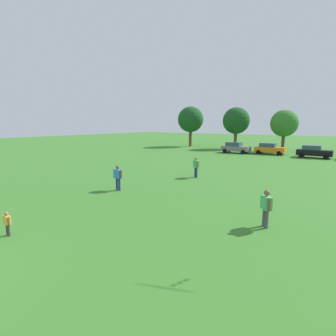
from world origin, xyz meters
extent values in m
plane|color=#387528|center=(0.00, 30.00, 0.00)|extent=(160.00, 160.00, 0.00)
cylinder|color=#3F3833|center=(-1.75, 4.11, 0.25)|extent=(0.09, 0.09, 0.50)
cylinder|color=#3F3833|center=(-1.60, 4.10, 0.25)|extent=(0.09, 0.09, 0.50)
cube|color=yellow|center=(-1.68, 4.11, 0.68)|extent=(0.34, 0.20, 0.36)
cylinder|color=#936B4C|center=(-1.89, 4.11, 0.69)|extent=(0.07, 0.07, 0.34)
cylinder|color=#936B4C|center=(-1.47, 4.10, 0.69)|extent=(0.07, 0.07, 0.34)
sphere|color=#936B4C|center=(-1.68, 4.11, 0.95)|extent=(0.16, 0.16, 0.16)
cylinder|color=#4C4C51|center=(6.77, 11.25, 0.42)|extent=(0.16, 0.16, 0.84)
cylinder|color=#4C4C51|center=(6.93, 11.06, 0.42)|extent=(0.16, 0.16, 0.84)
cube|color=#4CB266|center=(6.85, 11.15, 1.14)|extent=(0.60, 0.63, 0.60)
cylinder|color=brown|center=(6.63, 11.42, 1.16)|extent=(0.12, 0.12, 0.56)
cylinder|color=brown|center=(7.07, 10.88, 1.16)|extent=(0.12, 0.12, 0.56)
sphere|color=brown|center=(6.85, 11.15, 1.59)|extent=(0.26, 0.26, 0.26)
cylinder|color=navy|center=(-1.04, 19.13, 0.44)|extent=(0.16, 0.16, 0.87)
cylinder|color=navy|center=(-1.24, 19.29, 0.44)|extent=(0.16, 0.16, 0.87)
cube|color=#4CB266|center=(-1.14, 19.21, 1.18)|extent=(0.66, 0.62, 0.62)
cylinder|color=#936B4C|center=(-0.86, 18.99, 1.20)|extent=(0.13, 0.13, 0.58)
cylinder|color=#936B4C|center=(-1.42, 19.43, 1.20)|extent=(0.13, 0.13, 0.58)
sphere|color=#936B4C|center=(-1.14, 19.21, 1.64)|extent=(0.27, 0.27, 0.27)
cylinder|color=navy|center=(-3.55, 12.20, 0.43)|extent=(0.16, 0.16, 0.86)
cylinder|color=navy|center=(-3.29, 12.18, 0.43)|extent=(0.16, 0.16, 0.86)
cube|color=#337FCC|center=(-3.42, 12.19, 1.16)|extent=(0.60, 0.37, 0.61)
cylinder|color=brown|center=(-3.78, 12.22, 1.18)|extent=(0.13, 0.13, 0.57)
cylinder|color=brown|center=(-3.07, 12.16, 1.18)|extent=(0.13, 0.13, 0.57)
sphere|color=brown|center=(-3.42, 12.19, 1.62)|extent=(0.27, 0.27, 0.27)
cube|color=slate|center=(-5.30, 39.68, 0.70)|extent=(4.30, 1.80, 0.76)
cube|color=#334756|center=(-5.64, 39.68, 1.38)|extent=(2.24, 1.58, 0.60)
cylinder|color=black|center=(-3.84, 40.58, 0.32)|extent=(0.64, 0.22, 0.64)
cylinder|color=black|center=(-3.84, 38.78, 0.32)|extent=(0.64, 0.22, 0.64)
cylinder|color=black|center=(-6.76, 40.58, 0.32)|extent=(0.64, 0.22, 0.64)
cylinder|color=black|center=(-6.76, 38.78, 0.32)|extent=(0.64, 0.22, 0.64)
cube|color=orange|center=(-0.41, 40.85, 0.70)|extent=(4.30, 1.80, 0.76)
cube|color=#334756|center=(-0.75, 40.85, 1.38)|extent=(2.24, 1.58, 0.60)
cylinder|color=black|center=(1.06, 41.75, 0.32)|extent=(0.64, 0.22, 0.64)
cylinder|color=black|center=(1.06, 39.95, 0.32)|extent=(0.64, 0.22, 0.64)
cylinder|color=black|center=(-1.87, 41.75, 0.32)|extent=(0.64, 0.22, 0.64)
cylinder|color=black|center=(-1.87, 39.95, 0.32)|extent=(0.64, 0.22, 0.64)
cube|color=black|center=(5.57, 39.96, 0.70)|extent=(4.30, 1.80, 0.76)
cube|color=#334756|center=(5.23, 39.96, 1.38)|extent=(2.24, 1.58, 0.60)
cylinder|color=black|center=(7.04, 40.86, 0.32)|extent=(0.64, 0.22, 0.64)
cylinder|color=black|center=(7.04, 39.06, 0.32)|extent=(0.64, 0.22, 0.64)
cylinder|color=black|center=(4.11, 40.86, 0.32)|extent=(0.64, 0.22, 0.64)
cylinder|color=black|center=(4.11, 39.06, 0.32)|extent=(0.64, 0.22, 0.64)
cylinder|color=brown|center=(-17.30, 46.18, 1.60)|extent=(0.59, 0.59, 3.21)
sphere|color=#194C1E|center=(-17.30, 46.18, 5.36)|extent=(5.06, 5.06, 5.06)
cylinder|color=brown|center=(-7.99, 46.42, 1.52)|extent=(0.56, 0.56, 3.03)
sphere|color=#194C1E|center=(-7.99, 46.42, 5.07)|extent=(4.79, 4.79, 4.79)
cylinder|color=brown|center=(0.23, 46.23, 1.38)|extent=(0.51, 0.51, 2.76)
sphere|color=#337528|center=(0.23, 46.23, 4.61)|extent=(4.36, 4.36, 4.36)
camera|label=1|loc=(9.78, -0.74, 4.63)|focal=28.59mm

